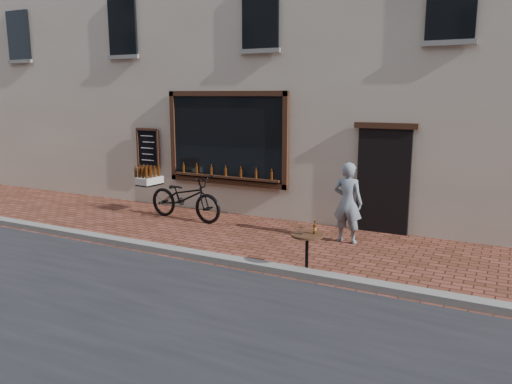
% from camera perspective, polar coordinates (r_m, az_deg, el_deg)
% --- Properties ---
extents(ground, '(90.00, 90.00, 0.00)m').
position_cam_1_polar(ground, '(8.61, -4.08, -8.54)').
color(ground, '#4E2719').
rests_on(ground, ground).
extents(kerb, '(90.00, 0.25, 0.12)m').
position_cam_1_polar(kerb, '(8.75, -3.40, -7.79)').
color(kerb, slate).
rests_on(kerb, ground).
extents(shop_building, '(28.00, 6.20, 10.00)m').
position_cam_1_polar(shop_building, '(14.22, 10.22, 19.46)').
color(shop_building, '#C1B398').
rests_on(shop_building, ground).
extents(cargo_bicycle, '(2.44, 0.88, 1.14)m').
position_cam_1_polar(cargo_bicycle, '(11.76, -8.26, -0.52)').
color(cargo_bicycle, black).
rests_on(cargo_bicycle, ground).
extents(bistro_table, '(0.53, 0.53, 0.91)m').
position_cam_1_polar(bistro_table, '(8.15, 5.87, -6.11)').
color(bistro_table, black).
rests_on(bistro_table, ground).
extents(pedestrian, '(0.61, 0.42, 1.61)m').
position_cam_1_polar(pedestrian, '(9.95, 10.44, -1.20)').
color(pedestrian, slate).
rests_on(pedestrian, ground).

